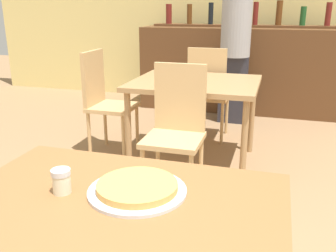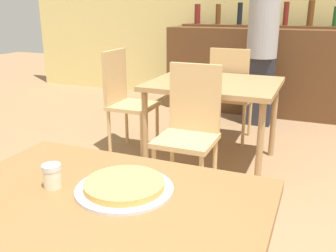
% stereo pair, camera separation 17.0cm
% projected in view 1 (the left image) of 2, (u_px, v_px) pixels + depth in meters
% --- Properties ---
extents(wall_back, '(8.00, 0.05, 2.80)m').
position_uv_depth(wall_back, '(247.00, 2.00, 5.13)').
color(wall_back, '#EAD684').
rests_on(wall_back, ground_plane).
extents(dining_table_near, '(1.12, 0.79, 0.73)m').
position_uv_depth(dining_table_near, '(115.00, 224.00, 1.26)').
color(dining_table_near, brown).
rests_on(dining_table_near, ground_plane).
extents(dining_table_far, '(1.06, 0.89, 0.74)m').
position_uv_depth(dining_table_far, '(195.00, 90.00, 3.20)').
color(dining_table_far, '#A87F51').
rests_on(dining_table_far, ground_plane).
extents(bar_counter, '(2.60, 0.56, 1.08)m').
position_uv_depth(bar_counter, '(240.00, 70.00, 4.93)').
color(bar_counter, brown).
rests_on(bar_counter, ground_plane).
extents(bar_back_shelf, '(2.39, 0.24, 0.33)m').
position_uv_depth(bar_back_shelf, '(243.00, 21.00, 4.87)').
color(bar_back_shelf, brown).
rests_on(bar_back_shelf, bar_counter).
extents(chair_far_side_front, '(0.40, 0.40, 0.96)m').
position_uv_depth(chair_far_side_front, '(176.00, 123.00, 2.67)').
color(chair_far_side_front, tan).
rests_on(chair_far_side_front, ground_plane).
extents(chair_far_side_back, '(0.40, 0.40, 0.96)m').
position_uv_depth(chair_far_side_back, '(208.00, 89.00, 3.79)').
color(chair_far_side_back, tan).
rests_on(chair_far_side_back, ground_plane).
extents(chair_far_side_left, '(0.40, 0.40, 0.96)m').
position_uv_depth(chair_far_side_left, '(104.00, 96.00, 3.46)').
color(chair_far_side_left, tan).
rests_on(chair_far_side_left, ground_plane).
extents(pizza_tray, '(0.35, 0.35, 0.04)m').
position_uv_depth(pizza_tray, '(137.00, 188.00, 1.30)').
color(pizza_tray, silver).
rests_on(pizza_tray, dining_table_near).
extents(cheese_shaker, '(0.07, 0.07, 0.09)m').
position_uv_depth(cheese_shaker, '(61.00, 181.00, 1.29)').
color(cheese_shaker, beige).
rests_on(cheese_shaker, dining_table_near).
extents(person_standing, '(0.34, 0.34, 1.65)m').
position_uv_depth(person_standing, '(235.00, 47.00, 4.30)').
color(person_standing, '#2D2D38').
rests_on(person_standing, ground_plane).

